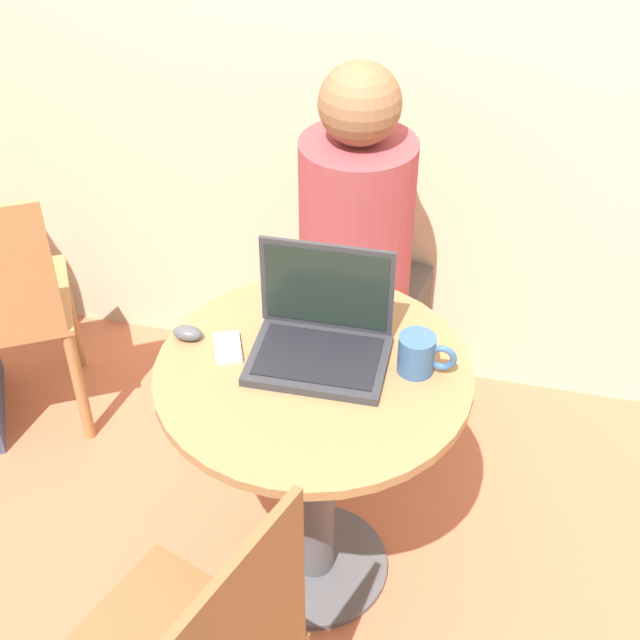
{
  "coord_description": "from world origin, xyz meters",
  "views": [
    {
      "loc": [
        0.35,
        -1.43,
        2.03
      ],
      "look_at": [
        0.0,
        0.05,
        0.82
      ],
      "focal_mm": 50.0,
      "sensor_mm": 36.0,
      "label": 1
    }
  ],
  "objects": [
    {
      "name": "computer_mouse",
      "position": [
        -0.31,
        0.04,
        0.73
      ],
      "size": [
        0.07,
        0.04,
        0.03
      ],
      "color": "#4C4C51",
      "rests_on": "round_table"
    },
    {
      "name": "ground_plane",
      "position": [
        0.0,
        0.0,
        0.0
      ],
      "size": [
        12.0,
        12.0,
        0.0
      ],
      "primitive_type": "plane",
      "color": "#B26042"
    },
    {
      "name": "round_table",
      "position": [
        0.0,
        0.0,
        0.5
      ],
      "size": [
        0.71,
        0.71,
        0.72
      ],
      "color": "#4C4C51",
      "rests_on": "ground_plane"
    },
    {
      "name": "coffee_cup",
      "position": [
        0.22,
        0.05,
        0.76
      ],
      "size": [
        0.13,
        0.08,
        0.09
      ],
      "color": "#335684",
      "rests_on": "round_table"
    },
    {
      "name": "cell_phone",
      "position": [
        -0.2,
        0.02,
        0.72
      ],
      "size": [
        0.09,
        0.11,
        0.02
      ],
      "color": "silver",
      "rests_on": "round_table"
    },
    {
      "name": "laptop",
      "position": [
        0.01,
        0.06,
        0.77
      ],
      "size": [
        0.31,
        0.23,
        0.25
      ],
      "color": "#2D2D33",
      "rests_on": "round_table"
    },
    {
      "name": "person_seated",
      "position": [
        -0.01,
        0.61,
        0.51
      ],
      "size": [
        0.35,
        0.49,
        1.2
      ],
      "color": "#4C4742",
      "rests_on": "ground_plane"
    }
  ]
}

